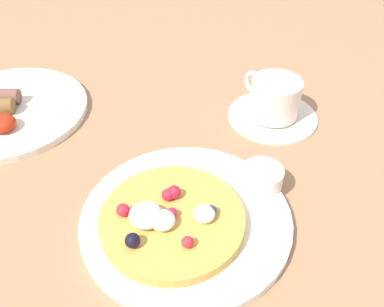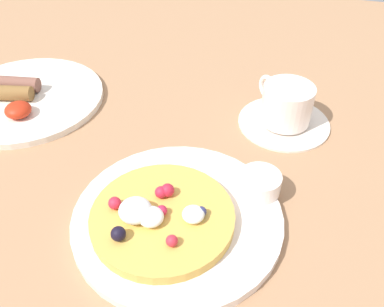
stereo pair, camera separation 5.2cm
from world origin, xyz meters
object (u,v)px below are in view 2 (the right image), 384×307
at_px(pancake_plate, 178,218).
at_px(coffee_cup, 286,103).
at_px(coffee_saucer, 284,122).
at_px(syrup_ramekin, 260,183).
at_px(breakfast_plate, 26,98).

xyz_separation_m(pancake_plate, coffee_cup, (0.11, 0.24, 0.03)).
bearing_deg(coffee_saucer, syrup_ramekin, -96.02).
bearing_deg(coffee_cup, coffee_saucer, -45.60).
height_order(coffee_saucer, coffee_cup, coffee_cup).
bearing_deg(coffee_cup, syrup_ramekin, -95.59).
relative_size(coffee_saucer, coffee_cup, 1.57).
relative_size(breakfast_plate, coffee_saucer, 1.81).
relative_size(syrup_ramekin, coffee_saucer, 0.37).
height_order(pancake_plate, syrup_ramekin, syrup_ramekin).
xyz_separation_m(breakfast_plate, coffee_saucer, (0.44, 0.05, -0.00)).
height_order(pancake_plate, coffee_saucer, pancake_plate).
height_order(syrup_ramekin, coffee_cup, coffee_cup).
height_order(breakfast_plate, coffee_cup, coffee_cup).
distance_m(coffee_saucer, coffee_cup, 0.04).
height_order(syrup_ramekin, breakfast_plate, syrup_ramekin).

